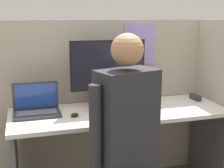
{
  "coord_description": "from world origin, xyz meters",
  "views": [
    {
      "loc": [
        -0.71,
        -1.92,
        1.45
      ],
      "look_at": [
        -0.11,
        0.15,
        0.97
      ],
      "focal_mm": 50.0,
      "sensor_mm": 36.0,
      "label": 1
    }
  ],
  "objects_px": {
    "paper_box": "(108,102)",
    "monitor": "(108,68)",
    "carrot_toy": "(122,115)",
    "person": "(127,138)",
    "coffee_mug": "(153,99)",
    "office_chair": "(125,166)",
    "laptop": "(37,108)",
    "stapler": "(195,97)"
  },
  "relations": [
    {
      "from": "monitor",
      "to": "laptop",
      "type": "distance_m",
      "value": 0.63
    },
    {
      "from": "monitor",
      "to": "carrot_toy",
      "type": "relative_size",
      "value": 3.99
    },
    {
      "from": "coffee_mug",
      "to": "laptop",
      "type": "bearing_deg",
      "value": -179.84
    },
    {
      "from": "monitor",
      "to": "carrot_toy",
      "type": "height_order",
      "value": "monitor"
    },
    {
      "from": "stapler",
      "to": "monitor",
      "type": "bearing_deg",
      "value": 179.33
    },
    {
      "from": "person",
      "to": "carrot_toy",
      "type": "bearing_deg",
      "value": 74.99
    },
    {
      "from": "stapler",
      "to": "coffee_mug",
      "type": "height_order",
      "value": "coffee_mug"
    },
    {
      "from": "paper_box",
      "to": "person",
      "type": "xyz_separation_m",
      "value": [
        -0.11,
        -0.78,
        0.01
      ]
    },
    {
      "from": "laptop",
      "to": "carrot_toy",
      "type": "bearing_deg",
      "value": -24.09
    },
    {
      "from": "paper_box",
      "to": "carrot_toy",
      "type": "relative_size",
      "value": 1.85
    },
    {
      "from": "carrot_toy",
      "to": "person",
      "type": "relative_size",
      "value": 0.11
    },
    {
      "from": "paper_box",
      "to": "monitor",
      "type": "bearing_deg",
      "value": 90.0
    },
    {
      "from": "paper_box",
      "to": "coffee_mug",
      "type": "distance_m",
      "value": 0.38
    },
    {
      "from": "monitor",
      "to": "office_chair",
      "type": "bearing_deg",
      "value": -95.69
    },
    {
      "from": "paper_box",
      "to": "laptop",
      "type": "distance_m",
      "value": 0.57
    },
    {
      "from": "paper_box",
      "to": "monitor",
      "type": "relative_size",
      "value": 0.46
    },
    {
      "from": "monitor",
      "to": "carrot_toy",
      "type": "xyz_separation_m",
      "value": [
        0.02,
        -0.3,
        -0.3
      ]
    },
    {
      "from": "stapler",
      "to": "person",
      "type": "relative_size",
      "value": 0.1
    },
    {
      "from": "monitor",
      "to": "office_chair",
      "type": "relative_size",
      "value": 0.58
    },
    {
      "from": "carrot_toy",
      "to": "coffee_mug",
      "type": "xyz_separation_m",
      "value": [
        0.35,
        0.26,
        0.03
      ]
    },
    {
      "from": "monitor",
      "to": "person",
      "type": "distance_m",
      "value": 0.84
    },
    {
      "from": "monitor",
      "to": "person",
      "type": "xyz_separation_m",
      "value": [
        -0.11,
        -0.79,
        -0.27
      ]
    },
    {
      "from": "paper_box",
      "to": "monitor",
      "type": "distance_m",
      "value": 0.28
    },
    {
      "from": "monitor",
      "to": "person",
      "type": "bearing_deg",
      "value": -97.95
    },
    {
      "from": "laptop",
      "to": "coffee_mug",
      "type": "relative_size",
      "value": 3.49
    },
    {
      "from": "laptop",
      "to": "stapler",
      "type": "xyz_separation_m",
      "value": [
        1.36,
        0.03,
        -0.02
      ]
    },
    {
      "from": "paper_box",
      "to": "monitor",
      "type": "xyz_separation_m",
      "value": [
        0.0,
        0.0,
        0.28
      ]
    },
    {
      "from": "office_chair",
      "to": "person",
      "type": "relative_size",
      "value": 0.77
    },
    {
      "from": "stapler",
      "to": "coffee_mug",
      "type": "bearing_deg",
      "value": -175.92
    },
    {
      "from": "paper_box",
      "to": "office_chair",
      "type": "relative_size",
      "value": 0.27
    },
    {
      "from": "laptop",
      "to": "coffee_mug",
      "type": "xyz_separation_m",
      "value": [
        0.94,
        0.0,
        0.0
      ]
    },
    {
      "from": "laptop",
      "to": "person",
      "type": "height_order",
      "value": "person"
    },
    {
      "from": "carrot_toy",
      "to": "office_chair",
      "type": "bearing_deg",
      "value": -104.22
    },
    {
      "from": "monitor",
      "to": "laptop",
      "type": "bearing_deg",
      "value": -175.78
    },
    {
      "from": "office_chair",
      "to": "coffee_mug",
      "type": "distance_m",
      "value": 0.77
    },
    {
      "from": "carrot_toy",
      "to": "person",
      "type": "distance_m",
      "value": 0.5
    },
    {
      "from": "carrot_toy",
      "to": "monitor",
      "type": "bearing_deg",
      "value": 93.68
    },
    {
      "from": "person",
      "to": "coffee_mug",
      "type": "relative_size",
      "value": 13.84
    },
    {
      "from": "person",
      "to": "monitor",
      "type": "bearing_deg",
      "value": 82.05
    },
    {
      "from": "laptop",
      "to": "carrot_toy",
      "type": "xyz_separation_m",
      "value": [
        0.59,
        -0.26,
        -0.03
      ]
    },
    {
      "from": "monitor",
      "to": "coffee_mug",
      "type": "bearing_deg",
      "value": -5.99
    },
    {
      "from": "office_chair",
      "to": "person",
      "type": "xyz_separation_m",
      "value": [
        -0.05,
        -0.16,
        0.25
      ]
    }
  ]
}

